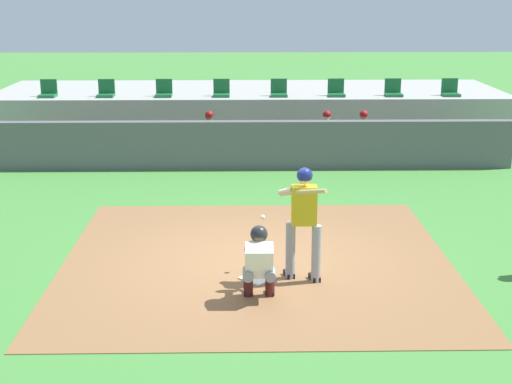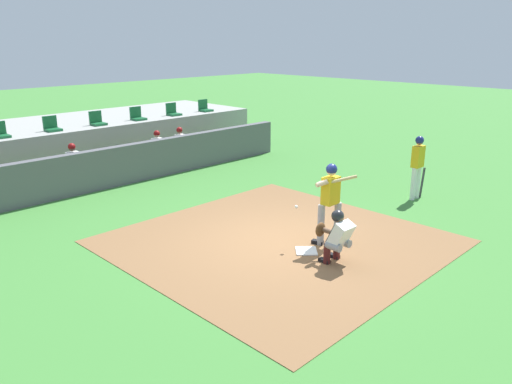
# 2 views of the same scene
# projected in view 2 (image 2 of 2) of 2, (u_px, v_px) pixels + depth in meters

# --- Properties ---
(ground_plane) EXTENTS (80.00, 80.00, 0.00)m
(ground_plane) POSITION_uv_depth(u_px,v_px,m) (278.00, 242.00, 11.02)
(ground_plane) COLOR #428438
(dirt_infield) EXTENTS (6.40, 6.40, 0.01)m
(dirt_infield) POSITION_uv_depth(u_px,v_px,m) (278.00, 241.00, 11.01)
(dirt_infield) COLOR olive
(dirt_infield) RESTS_ON ground
(home_plate) EXTENTS (0.62, 0.62, 0.02)m
(home_plate) POSITION_uv_depth(u_px,v_px,m) (306.00, 251.00, 10.47)
(home_plate) COLOR white
(home_plate) RESTS_ON dirt_infield
(batter_at_plate) EXTENTS (0.70, 0.75, 1.80)m
(batter_at_plate) POSITION_uv_depth(u_px,v_px,m) (330.00, 199.00, 10.61)
(batter_at_plate) COLOR #99999E
(batter_at_plate) RESTS_ON ground
(catcher_crouched) EXTENTS (0.48, 1.49, 1.13)m
(catcher_crouched) POSITION_uv_depth(u_px,v_px,m) (336.00, 235.00, 9.79)
(catcher_crouched) COLOR gray
(catcher_crouched) RESTS_ON ground
(on_deck_batter) EXTENTS (0.58, 0.23, 1.79)m
(on_deck_batter) POSITION_uv_depth(u_px,v_px,m) (418.00, 163.00, 13.66)
(on_deck_batter) COLOR silver
(on_deck_batter) RESTS_ON ground
(dugout_wall) EXTENTS (13.00, 0.30, 1.20)m
(dugout_wall) POSITION_uv_depth(u_px,v_px,m) (122.00, 165.00, 15.21)
(dugout_wall) COLOR #59595E
(dugout_wall) RESTS_ON ground
(dugout_bench) EXTENTS (11.80, 0.44, 0.45)m
(dugout_bench) POSITION_uv_depth(u_px,v_px,m) (107.00, 171.00, 16.00)
(dugout_bench) COLOR olive
(dugout_bench) RESTS_ON ground
(dugout_player_0) EXTENTS (0.49, 0.70, 1.30)m
(dugout_player_0) POSITION_uv_depth(u_px,v_px,m) (75.00, 164.00, 15.03)
(dugout_player_0) COLOR #939399
(dugout_player_0) RESTS_ON ground
(dugout_player_1) EXTENTS (0.49, 0.70, 1.30)m
(dugout_player_1) POSITION_uv_depth(u_px,v_px,m) (160.00, 149.00, 17.10)
(dugout_player_1) COLOR #939399
(dugout_player_1) RESTS_ON ground
(dugout_player_2) EXTENTS (0.49, 0.70, 1.30)m
(dugout_player_2) POSITION_uv_depth(u_px,v_px,m) (182.00, 145.00, 17.75)
(dugout_player_2) COLOR #939399
(dugout_player_2) RESTS_ON ground
(stands_platform) EXTENTS (15.00, 4.40, 1.40)m
(stands_platform) POSITION_uv_depth(u_px,v_px,m) (59.00, 142.00, 18.15)
(stands_platform) COLOR #9E9E99
(stands_platform) RESTS_ON ground
(stadium_seat_2) EXTENTS (0.46, 0.46, 0.48)m
(stadium_seat_2) POSITION_uv_depth(u_px,v_px,m) (0.00, 133.00, 15.23)
(stadium_seat_2) COLOR #196033
(stadium_seat_2) RESTS_ON stands_platform
(stadium_seat_3) EXTENTS (0.46, 0.46, 0.48)m
(stadium_seat_3) POSITION_uv_depth(u_px,v_px,m) (52.00, 127.00, 16.33)
(stadium_seat_3) COLOR #196033
(stadium_seat_3) RESTS_ON stands_platform
(stadium_seat_4) EXTENTS (0.46, 0.46, 0.48)m
(stadium_seat_4) POSITION_uv_depth(u_px,v_px,m) (97.00, 121.00, 17.43)
(stadium_seat_4) COLOR #196033
(stadium_seat_4) RESTS_ON stands_platform
(stadium_seat_5) EXTENTS (0.46, 0.46, 0.48)m
(stadium_seat_5) POSITION_uv_depth(u_px,v_px,m) (137.00, 116.00, 18.53)
(stadium_seat_5) COLOR #196033
(stadium_seat_5) RESTS_ON stands_platform
(stadium_seat_6) EXTENTS (0.46, 0.46, 0.48)m
(stadium_seat_6) POSITION_uv_depth(u_px,v_px,m) (173.00, 112.00, 19.63)
(stadium_seat_6) COLOR #196033
(stadium_seat_6) RESTS_ON stands_platform
(stadium_seat_7) EXTENTS (0.46, 0.46, 0.48)m
(stadium_seat_7) POSITION_uv_depth(u_px,v_px,m) (205.00, 108.00, 20.73)
(stadium_seat_7) COLOR #196033
(stadium_seat_7) RESTS_ON stands_platform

